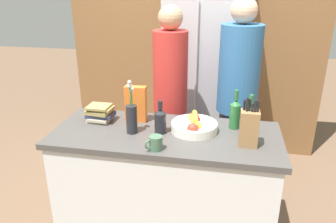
{
  "coord_description": "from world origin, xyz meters",
  "views": [
    {
      "loc": [
        0.39,
        -1.96,
        1.82
      ],
      "look_at": [
        0.0,
        0.08,
        1.0
      ],
      "focal_mm": 35.0,
      "sensor_mm": 36.0,
      "label": 1
    }
  ],
  "objects_px": {
    "book_stack": "(100,113)",
    "person_in_blue": "(237,93)",
    "bottle_oil": "(235,113)",
    "bottle_vinegar": "(249,119)",
    "cereal_box": "(136,104)",
    "refrigerator": "(205,69)",
    "person_at_sink": "(170,94)",
    "bottle_wine": "(160,120)",
    "coffee_mug": "(155,143)",
    "knife_block": "(249,128)",
    "flower_vase": "(132,117)",
    "fruit_bowl": "(194,125)"
  },
  "relations": [
    {
      "from": "book_stack",
      "to": "person_in_blue",
      "type": "relative_size",
      "value": 0.11
    },
    {
      "from": "bottle_oil",
      "to": "bottle_vinegar",
      "type": "xyz_separation_m",
      "value": [
        0.09,
        -0.07,
        -0.0
      ]
    },
    {
      "from": "cereal_box",
      "to": "person_in_blue",
      "type": "xyz_separation_m",
      "value": [
        0.72,
        0.48,
        -0.03
      ]
    },
    {
      "from": "refrigerator",
      "to": "person_at_sink",
      "type": "distance_m",
      "value": 0.69
    },
    {
      "from": "bottle_wine",
      "to": "coffee_mug",
      "type": "bearing_deg",
      "value": -85.06
    },
    {
      "from": "coffee_mug",
      "to": "bottle_oil",
      "type": "height_order",
      "value": "bottle_oil"
    },
    {
      "from": "person_in_blue",
      "to": "bottle_oil",
      "type": "bearing_deg",
      "value": -98.51
    },
    {
      "from": "knife_block",
      "to": "book_stack",
      "type": "xyz_separation_m",
      "value": [
        -1.04,
        0.19,
        -0.06
      ]
    },
    {
      "from": "flower_vase",
      "to": "person_at_sink",
      "type": "height_order",
      "value": "person_at_sink"
    },
    {
      "from": "fruit_bowl",
      "to": "bottle_vinegar",
      "type": "relative_size",
      "value": 1.16
    },
    {
      "from": "fruit_bowl",
      "to": "person_in_blue",
      "type": "relative_size",
      "value": 0.18
    },
    {
      "from": "refrigerator",
      "to": "flower_vase",
      "type": "xyz_separation_m",
      "value": [
        -0.38,
        -1.29,
        -0.02
      ]
    },
    {
      "from": "bottle_vinegar",
      "to": "bottle_wine",
      "type": "height_order",
      "value": "bottle_vinegar"
    },
    {
      "from": "book_stack",
      "to": "bottle_wine",
      "type": "xyz_separation_m",
      "value": [
        0.47,
        -0.11,
        0.03
      ]
    },
    {
      "from": "bottle_oil",
      "to": "person_at_sink",
      "type": "distance_m",
      "value": 0.68
    },
    {
      "from": "coffee_mug",
      "to": "person_at_sink",
      "type": "height_order",
      "value": "person_at_sink"
    },
    {
      "from": "refrigerator",
      "to": "fruit_bowl",
      "type": "relative_size",
      "value": 6.45
    },
    {
      "from": "coffee_mug",
      "to": "bottle_vinegar",
      "type": "height_order",
      "value": "bottle_vinegar"
    },
    {
      "from": "fruit_bowl",
      "to": "bottle_vinegar",
      "type": "distance_m",
      "value": 0.37
    },
    {
      "from": "flower_vase",
      "to": "coffee_mug",
      "type": "bearing_deg",
      "value": -44.91
    },
    {
      "from": "fruit_bowl",
      "to": "bottle_wine",
      "type": "xyz_separation_m",
      "value": [
        -0.22,
        -0.07,
        0.05
      ]
    },
    {
      "from": "bottle_oil",
      "to": "fruit_bowl",
      "type": "bearing_deg",
      "value": -159.33
    },
    {
      "from": "bottle_vinegar",
      "to": "coffee_mug",
      "type": "bearing_deg",
      "value": -148.73
    },
    {
      "from": "refrigerator",
      "to": "bottle_oil",
      "type": "xyz_separation_m",
      "value": [
        0.3,
        -1.08,
        -0.03
      ]
    },
    {
      "from": "book_stack",
      "to": "person_at_sink",
      "type": "height_order",
      "value": "person_at_sink"
    },
    {
      "from": "knife_block",
      "to": "coffee_mug",
      "type": "relative_size",
      "value": 3.08
    },
    {
      "from": "flower_vase",
      "to": "bottle_oil",
      "type": "relative_size",
      "value": 1.33
    },
    {
      "from": "fruit_bowl",
      "to": "coffee_mug",
      "type": "relative_size",
      "value": 3.13
    },
    {
      "from": "refrigerator",
      "to": "person_in_blue",
      "type": "bearing_deg",
      "value": -62.43
    },
    {
      "from": "book_stack",
      "to": "bottle_wine",
      "type": "relative_size",
      "value": 0.87
    },
    {
      "from": "refrigerator",
      "to": "book_stack",
      "type": "height_order",
      "value": "refrigerator"
    },
    {
      "from": "bottle_vinegar",
      "to": "person_at_sink",
      "type": "xyz_separation_m",
      "value": [
        -0.62,
        0.5,
        -0.03
      ]
    },
    {
      "from": "cereal_box",
      "to": "bottle_oil",
      "type": "height_order",
      "value": "bottle_oil"
    },
    {
      "from": "coffee_mug",
      "to": "person_in_blue",
      "type": "height_order",
      "value": "person_in_blue"
    },
    {
      "from": "knife_block",
      "to": "coffee_mug",
      "type": "bearing_deg",
      "value": -163.48
    },
    {
      "from": "flower_vase",
      "to": "book_stack",
      "type": "distance_m",
      "value": 0.33
    },
    {
      "from": "coffee_mug",
      "to": "person_in_blue",
      "type": "distance_m",
      "value": 1.01
    },
    {
      "from": "cereal_box",
      "to": "refrigerator",
      "type": "bearing_deg",
      "value": 69.61
    },
    {
      "from": "knife_block",
      "to": "flower_vase",
      "type": "height_order",
      "value": "flower_vase"
    },
    {
      "from": "flower_vase",
      "to": "person_at_sink",
      "type": "relative_size",
      "value": 0.22
    },
    {
      "from": "bottle_oil",
      "to": "person_at_sink",
      "type": "bearing_deg",
      "value": 140.88
    },
    {
      "from": "refrigerator",
      "to": "bottle_oil",
      "type": "distance_m",
      "value": 1.12
    },
    {
      "from": "refrigerator",
      "to": "fruit_bowl",
      "type": "distance_m",
      "value": 1.19
    },
    {
      "from": "cereal_box",
      "to": "book_stack",
      "type": "bearing_deg",
      "value": -168.68
    },
    {
      "from": "cereal_box",
      "to": "bottle_vinegar",
      "type": "height_order",
      "value": "bottle_vinegar"
    },
    {
      "from": "flower_vase",
      "to": "coffee_mug",
      "type": "distance_m",
      "value": 0.3
    },
    {
      "from": "bottle_oil",
      "to": "cereal_box",
      "type": "bearing_deg",
      "value": -179.6
    },
    {
      "from": "cereal_box",
      "to": "person_at_sink",
      "type": "relative_size",
      "value": 0.16
    },
    {
      "from": "fruit_bowl",
      "to": "book_stack",
      "type": "bearing_deg",
      "value": 176.37
    },
    {
      "from": "fruit_bowl",
      "to": "person_in_blue",
      "type": "bearing_deg",
      "value": 63.79
    }
  ]
}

